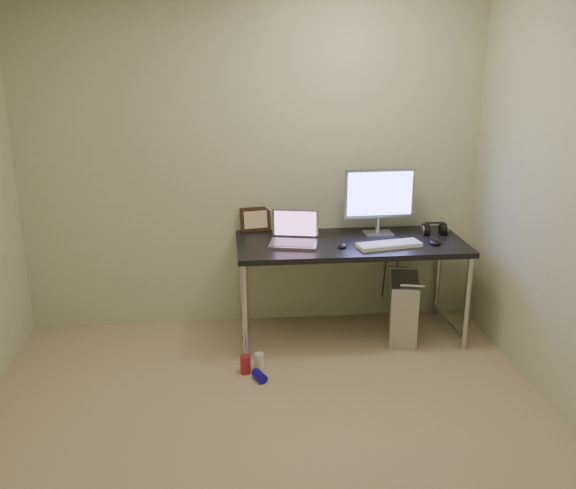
{
  "coord_description": "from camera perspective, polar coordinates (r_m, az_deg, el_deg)",
  "views": [
    {
      "loc": [
        -0.21,
        -3.06,
        2.14
      ],
      "look_at": [
        0.2,
        1.03,
        0.85
      ],
      "focal_mm": 40.0,
      "sensor_mm": 36.0,
      "label": 1
    }
  ],
  "objects": [
    {
      "name": "wall_back",
      "position": [
        4.9,
        -3.12,
        6.9
      ],
      "size": [
        3.5,
        0.02,
        2.5
      ],
      "primitive_type": "cube",
      "color": "beige",
      "rests_on": "ground"
    },
    {
      "name": "monitor",
      "position": [
        4.88,
        8.13,
        4.26
      ],
      "size": [
        0.54,
        0.17,
        0.51
      ],
      "rotation": [
        0.0,
        0.0,
        0.04
      ],
      "color": "#B6B7BD",
      "rests_on": "desk"
    },
    {
      "name": "webcam",
      "position": [
        4.89,
        1.1,
        1.96
      ],
      "size": [
        0.04,
        0.03,
        0.12
      ],
      "rotation": [
        0.0,
        0.0,
        0.05
      ],
      "color": "silver",
      "rests_on": "desk"
    },
    {
      "name": "cable_a",
      "position": [
        5.22,
        8.61,
        -2.27
      ],
      "size": [
        0.01,
        0.16,
        0.69
      ],
      "primitive_type": "cylinder",
      "rotation": [
        0.21,
        0.0,
        0.0
      ],
      "color": "black",
      "rests_on": "ground"
    },
    {
      "name": "floor",
      "position": [
        3.74,
        -1.48,
        -17.48
      ],
      "size": [
        3.5,
        3.5,
        0.0
      ],
      "primitive_type": "plane",
      "color": "tan",
      "rests_on": "ground"
    },
    {
      "name": "can_blue",
      "position": [
        4.35,
        -2.54,
        -11.61
      ],
      "size": [
        0.1,
        0.13,
        0.06
      ],
      "primitive_type": "cylinder",
      "rotation": [
        1.57,
        0.0,
        0.41
      ],
      "color": "#130AB3",
      "rests_on": "ground"
    },
    {
      "name": "desk",
      "position": [
        4.77,
        5.57,
        -0.58
      ],
      "size": [
        1.68,
        0.73,
        0.75
      ],
      "color": "black",
      "rests_on": "ground"
    },
    {
      "name": "keyboard",
      "position": [
        4.65,
        8.97,
        -0.03
      ],
      "size": [
        0.48,
        0.24,
        0.03
      ],
      "primitive_type": "cube",
      "rotation": [
        0.0,
        0.0,
        0.19
      ],
      "color": "white",
      "rests_on": "desk"
    },
    {
      "name": "can_white",
      "position": [
        4.46,
        -2.58,
        -10.37
      ],
      "size": [
        0.08,
        0.08,
        0.12
      ],
      "primitive_type": "cylinder",
      "rotation": [
        0.0,
        0.0,
        -0.12
      ],
      "color": "white",
      "rests_on": "ground"
    },
    {
      "name": "tower_computer",
      "position": [
        4.93,
        10.22,
        -5.59
      ],
      "size": [
        0.3,
        0.49,
        0.5
      ],
      "rotation": [
        0.0,
        0.0,
        -0.24
      ],
      "color": "#BABBC0",
      "rests_on": "ground"
    },
    {
      "name": "cable_b",
      "position": [
        5.23,
        9.61,
        -2.51
      ],
      "size": [
        0.02,
        0.11,
        0.71
      ],
      "primitive_type": "cylinder",
      "rotation": [
        0.14,
        0.0,
        0.09
      ],
      "color": "black",
      "rests_on": "ground"
    },
    {
      "name": "can_red",
      "position": [
        4.43,
        -3.8,
        -10.59
      ],
      "size": [
        0.08,
        0.08,
        0.13
      ],
      "primitive_type": "cylinder",
      "rotation": [
        0.0,
        0.0,
        -0.07
      ],
      "color": "#AF1F26",
      "rests_on": "ground"
    },
    {
      "name": "picture_frame",
      "position": [
        4.96,
        -2.9,
        2.25
      ],
      "size": [
        0.25,
        0.11,
        0.19
      ],
      "primitive_type": "cube",
      "rotation": [
        -0.21,
        0.0,
        0.18
      ],
      "color": "black",
      "rests_on": "desk"
    },
    {
      "name": "mouse_left",
      "position": [
        4.6,
        4.85,
        -0.03
      ],
      "size": [
        0.09,
        0.12,
        0.04
      ],
      "primitive_type": "ellipsoid",
      "rotation": [
        0.0,
        0.0,
        -0.29
      ],
      "color": "black",
      "rests_on": "desk"
    },
    {
      "name": "mouse_right",
      "position": [
        4.78,
        12.9,
        0.28
      ],
      "size": [
        0.08,
        0.12,
        0.04
      ],
      "primitive_type": "ellipsoid",
      "rotation": [
        0.0,
        0.0,
        0.02
      ],
      "color": "black",
      "rests_on": "desk"
    },
    {
      "name": "headphones",
      "position": [
        5.02,
        12.88,
        1.25
      ],
      "size": [
        0.18,
        0.11,
        0.12
      ],
      "rotation": [
        0.0,
        0.0,
        -0.06
      ],
      "color": "black",
      "rests_on": "desk"
    },
    {
      "name": "laptop",
      "position": [
        4.67,
        0.56,
        0.77
      ],
      "size": [
        0.39,
        0.34,
        0.24
      ],
      "rotation": [
        0.0,
        0.0,
        -0.21
      ],
      "color": "#B6B7BD",
      "rests_on": "desk"
    }
  ]
}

